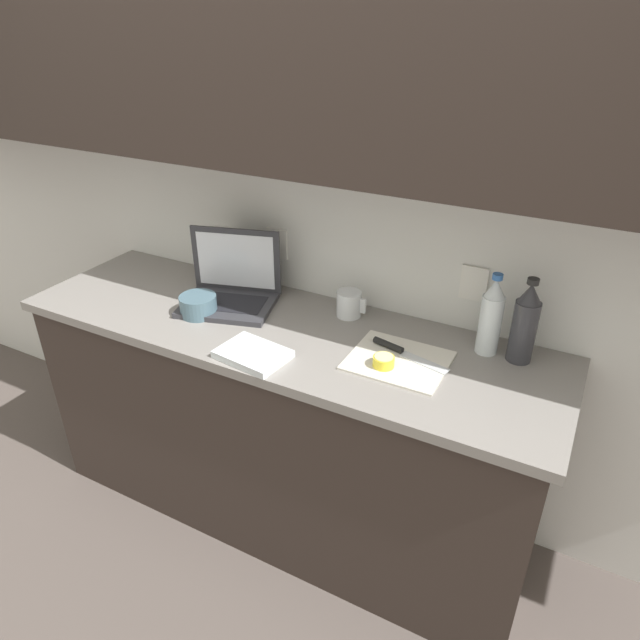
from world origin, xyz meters
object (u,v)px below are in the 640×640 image
object	(u,v)px
lemon_half_cut	(384,361)
measuring_cup	(349,304)
laptop	(231,287)
paper_towel_roll	(220,258)
cutting_board	(398,361)
bottle_oil_tall	(525,324)
knife	(397,349)
bowl_white	(198,305)
bottle_green_soda	(491,317)

from	to	relation	value
lemon_half_cut	measuring_cup	xyz separation A→B (m)	(-0.24, 0.26, 0.02)
laptop	paper_towel_roll	world-z (taller)	laptop
lemon_half_cut	paper_towel_roll	distance (m)	0.86
laptop	cutting_board	size ratio (longest dim) A/B	1.30
cutting_board	bottle_oil_tall	distance (m)	0.41
knife	paper_towel_roll	world-z (taller)	paper_towel_roll
laptop	measuring_cup	xyz separation A→B (m)	(0.44, 0.11, -0.02)
knife	bottle_oil_tall	distance (m)	0.40
knife	paper_towel_roll	size ratio (longest dim) A/B	1.18
paper_towel_roll	knife	bearing A→B (deg)	-11.05
laptop	bowl_white	xyz separation A→B (m)	(-0.05, -0.14, -0.03)
bottle_green_soda	bottle_oil_tall	bearing A→B (deg)	0.00
laptop	bottle_oil_tall	xyz separation A→B (m)	(1.05, 0.10, 0.07)
laptop	measuring_cup	size ratio (longest dim) A/B	3.60
measuring_cup	laptop	bearing A→B (deg)	-166.33
cutting_board	bottle_green_soda	world-z (taller)	bottle_green_soda
bottle_oil_tall	bowl_white	world-z (taller)	bottle_oil_tall
bottle_green_soda	measuring_cup	size ratio (longest dim) A/B	2.51
lemon_half_cut	paper_towel_roll	xyz separation A→B (m)	(-0.81, 0.26, 0.09)
knife	bowl_white	distance (m)	0.75
laptop	knife	distance (m)	0.70
cutting_board	knife	distance (m)	0.05
laptop	knife	size ratio (longest dim) A/B	1.45
bottle_oil_tall	measuring_cup	distance (m)	0.61
knife	cutting_board	bearing A→B (deg)	-50.10
bowl_white	cutting_board	bearing A→B (deg)	3.32
bottle_green_soda	paper_towel_roll	size ratio (longest dim) A/B	1.19
knife	lemon_half_cut	xyz separation A→B (m)	(-0.01, -0.10, 0.01)
bottle_oil_tall	measuring_cup	world-z (taller)	bottle_oil_tall
paper_towel_roll	bowl_white	bearing A→B (deg)	-72.59
lemon_half_cut	bottle_green_soda	distance (m)	0.37
cutting_board	bowl_white	distance (m)	0.76
lemon_half_cut	bottle_green_soda	xyz separation A→B (m)	(0.26, 0.25, 0.10)
bottle_oil_tall	measuring_cup	bearing A→B (deg)	178.85
knife	bowl_white	size ratio (longest dim) A/B	2.04
cutting_board	measuring_cup	distance (m)	0.34
lemon_half_cut	bottle_oil_tall	bearing A→B (deg)	34.55
laptop	bottle_oil_tall	bearing A→B (deg)	-10.93
lemon_half_cut	bottle_green_soda	world-z (taller)	bottle_green_soda
bottle_oil_tall	paper_towel_roll	distance (m)	1.17
laptop	bottle_green_soda	bearing A→B (deg)	-10.36
laptop	knife	bearing A→B (deg)	-20.65
cutting_board	knife	bearing A→B (deg)	116.86
measuring_cup	paper_towel_roll	size ratio (longest dim) A/B	0.48
bottle_oil_tall	bowl_white	distance (m)	1.13
lemon_half_cut	bottle_green_soda	bearing A→B (deg)	43.97
knife	paper_towel_roll	distance (m)	0.84
cutting_board	bowl_white	size ratio (longest dim) A/B	2.28
knife	measuring_cup	distance (m)	0.30
knife	bottle_green_soda	distance (m)	0.31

